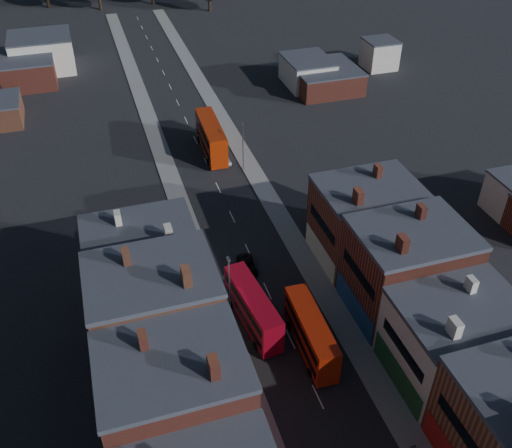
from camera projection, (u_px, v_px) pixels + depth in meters
pavement_west at (185, 217)px, 81.19m from camera, size 3.00×200.00×0.12m
pavement_east at (271, 201)px, 84.31m from camera, size 3.00×200.00×0.12m
lamp_post_2 at (229, 282)px, 63.44m from camera, size 0.25×0.70×8.12m
lamp_post_3 at (243, 144)px, 88.86m from camera, size 0.25×0.70×8.12m
bus_0 at (253, 308)px, 63.21m from camera, size 3.74×11.11×4.70m
bus_1 at (311, 333)px, 60.27m from camera, size 2.95×10.79×4.63m
bus_2 at (211, 137)px, 94.29m from camera, size 3.53×12.70×5.44m
car_2 at (247, 266)px, 71.83m from camera, size 2.39×4.62×1.24m
car_3 at (224, 159)px, 93.28m from camera, size 1.87×3.85×1.08m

